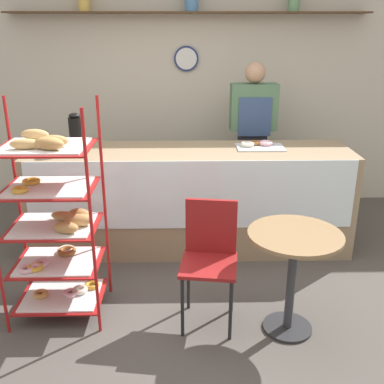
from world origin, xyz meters
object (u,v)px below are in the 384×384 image
Objects in this scene: person_worker at (252,138)px; coffee_carafe at (76,133)px; cafe_chair at (210,250)px; donut_tray_counter at (259,145)px; pastry_rack at (55,220)px; cafe_table at (293,259)px.

person_worker is 4.80× the size of coffee_carafe.
donut_tray_counter is (0.52, 1.24, 0.43)m from cafe_chair.
cafe_chair is (-0.54, -1.77, -0.37)m from person_worker.
pastry_rack reaches higher than donut_tray_counter.
coffee_carafe is at bearing 143.02° from cafe_table.
pastry_rack reaches higher than cafe_table.
coffee_carafe is at bearing -174.90° from donut_tray_counter.
cafe_table is (1.62, -0.24, -0.19)m from pastry_rack.
donut_tray_counter is at bearing 90.99° from cafe_table.
pastry_rack reaches higher than coffee_carafe.
pastry_rack is at bearing -176.62° from cafe_chair.
pastry_rack is 0.93× the size of person_worker.
coffee_carafe is (-1.66, 1.25, 0.57)m from cafe_table.
coffee_carafe is (-1.65, -0.68, 0.21)m from person_worker.
person_worker is at bearing 88.05° from donut_tray_counter.
coffee_carafe reaches higher than donut_tray_counter.
coffee_carafe is at bearing -157.54° from person_worker.
person_worker is at bearing 22.46° from coffee_carafe.
coffee_carafe is (-1.12, 1.09, 0.58)m from cafe_chair.
cafe_chair is at bearing -4.50° from pastry_rack.
donut_tray_counter is at bearing 35.87° from pastry_rack.
donut_tray_counter is (-0.02, 1.40, 0.42)m from cafe_table.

